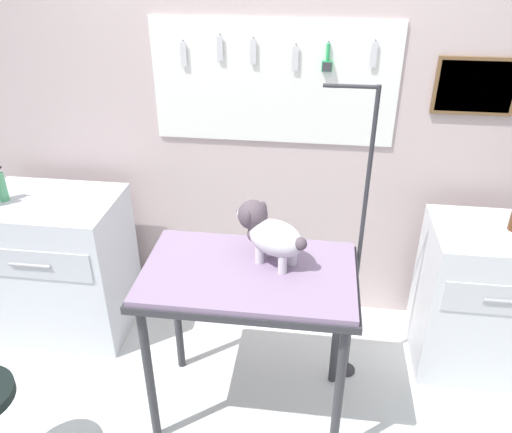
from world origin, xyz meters
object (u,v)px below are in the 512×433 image
Objects in this scene: grooming_table at (249,287)px; grooming_arm at (357,259)px; cabinet_right at (482,299)px; dog at (269,233)px; detangler_spray at (1,186)px; counter_left at (61,266)px.

grooming_table is 0.60× the size of grooming_arm.
dog is at bearing -159.66° from cabinet_right.
detangler_spray reaches higher than grooming_table.
detangler_spray is (-1.58, 0.40, -0.06)m from dog.
detangler_spray is (-0.24, -0.03, 0.55)m from counter_left.
grooming_table is at bearing -132.19° from dog.
dog is at bearing 47.81° from grooming_table.
counter_left is at bearing 6.65° from detangler_spray.
grooming_arm reaches higher than grooming_table.
grooming_table is 1.41m from counter_left.
counter_left is (-1.34, 0.43, -0.60)m from dog.
dog is (-0.43, -0.24, 0.27)m from grooming_arm.
detangler_spray is (-2.76, -0.03, 0.55)m from cabinet_right.
grooming_table is at bearing -18.34° from detangler_spray.
grooming_arm is 1.88× the size of cabinet_right.
detangler_spray reaches higher than counter_left.
grooming_arm is at bearing 32.41° from grooming_table.
detangler_spray reaches higher than cabinet_right.
detangler_spray is at bearing -179.34° from cabinet_right.
counter_left is 4.29× the size of detangler_spray.
cabinet_right is at bearing 15.03° from grooming_arm.
cabinet_right is (1.26, 0.53, -0.36)m from grooming_table.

